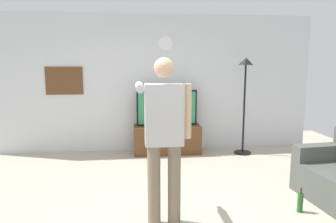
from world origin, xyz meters
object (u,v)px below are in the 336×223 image
at_px(tv_stand, 167,139).
at_px(beverage_bottle, 300,202).
at_px(wall_clock, 165,43).
at_px(television, 167,108).
at_px(framed_picture, 64,81).
at_px(person_standing_nearer_lamp, 164,132).
at_px(floor_lamp, 245,86).

height_order(tv_stand, beverage_bottle, tv_stand).
relative_size(wall_clock, beverage_bottle, 0.92).
relative_size(television, framed_picture, 1.68).
distance_m(television, framed_picture, 2.04).
bearing_deg(television, wall_clock, 90.00).
relative_size(framed_picture, person_standing_nearer_lamp, 0.39).
height_order(framed_picture, floor_lamp, floor_lamp).
xyz_separation_m(tv_stand, television, (0.00, 0.05, 0.62)).
relative_size(television, wall_clock, 4.28).
height_order(wall_clock, beverage_bottle, wall_clock).
bearing_deg(person_standing_nearer_lamp, beverage_bottle, 2.56).
xyz_separation_m(wall_clock, person_standing_nearer_lamp, (-0.33, -2.96, -1.11)).
bearing_deg(tv_stand, television, 90.00).
distance_m(tv_stand, person_standing_nearer_lamp, 2.80).
xyz_separation_m(framed_picture, floor_lamp, (3.43, -0.48, -0.09)).
bearing_deg(wall_clock, floor_lamp, -17.99).
relative_size(tv_stand, framed_picture, 1.84).
height_order(television, framed_picture, framed_picture).
height_order(television, beverage_bottle, television).
height_order(television, person_standing_nearer_lamp, person_standing_nearer_lamp).
distance_m(wall_clock, beverage_bottle, 3.76).
bearing_deg(framed_picture, beverage_bottle, -41.58).
xyz_separation_m(floor_lamp, beverage_bottle, (-0.17, -2.41, -1.21)).
height_order(wall_clock, person_standing_nearer_lamp, wall_clock).
bearing_deg(floor_lamp, wall_clock, 162.01).
relative_size(tv_stand, television, 1.10).
height_order(floor_lamp, person_standing_nearer_lamp, floor_lamp).
bearing_deg(beverage_bottle, person_standing_nearer_lamp, -177.44).
height_order(tv_stand, floor_lamp, floor_lamp).
xyz_separation_m(tv_stand, wall_clock, (0.00, 0.29, 1.86)).
height_order(tv_stand, person_standing_nearer_lamp, person_standing_nearer_lamp).
bearing_deg(beverage_bottle, wall_clock, 114.27).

